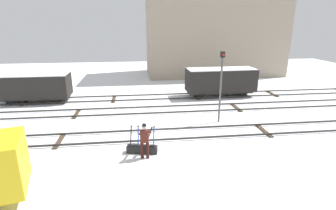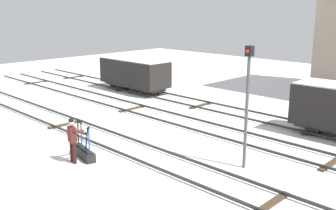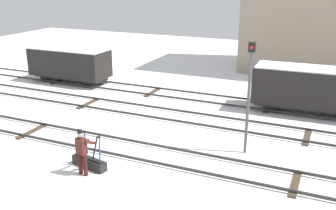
% 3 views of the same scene
% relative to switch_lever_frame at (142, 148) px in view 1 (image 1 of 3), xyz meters
% --- Properties ---
extents(ground_plane, '(60.00, 60.00, 0.00)m').
position_rel_switch_lever_frame_xyz_m(ground_plane, '(1.42, 1.85, -0.25)').
color(ground_plane, white).
extents(track_main_line, '(44.00, 1.94, 0.18)m').
position_rel_switch_lever_frame_xyz_m(track_main_line, '(1.42, 1.85, -0.14)').
color(track_main_line, '#2D2B28').
rests_on(track_main_line, ground_plane).
extents(track_siding_near, '(44.00, 1.94, 0.18)m').
position_rel_switch_lever_frame_xyz_m(track_siding_near, '(1.42, 6.27, -0.14)').
color(track_siding_near, '#2D2B28').
rests_on(track_siding_near, ground_plane).
extents(track_siding_far, '(44.00, 1.94, 0.18)m').
position_rel_switch_lever_frame_xyz_m(track_siding_far, '(1.42, 9.70, -0.14)').
color(track_siding_far, '#2D2B28').
rests_on(track_siding_far, ground_plane).
extents(switch_lever_frame, '(1.56, 0.65, 1.45)m').
position_rel_switch_lever_frame_xyz_m(switch_lever_frame, '(0.00, 0.00, 0.00)').
color(switch_lever_frame, black).
rests_on(switch_lever_frame, ground_plane).
extents(rail_worker, '(0.63, 0.75, 1.78)m').
position_rel_switch_lever_frame_xyz_m(rail_worker, '(0.12, -0.53, 0.76)').
color(rail_worker, '#351511').
rests_on(rail_worker, ground_plane).
extents(signal_post, '(0.24, 0.32, 4.53)m').
position_rel_switch_lever_frame_xyz_m(signal_post, '(5.07, 3.65, 2.47)').
color(signal_post, '#4C4C4C').
rests_on(signal_post, ground_plane).
extents(apartment_building, '(16.43, 7.09, 11.09)m').
position_rel_switch_lever_frame_xyz_m(apartment_building, '(9.39, 20.27, 5.30)').
color(apartment_building, gray).
rests_on(apartment_building, ground_plane).
extents(freight_car_mid_siding, '(5.41, 2.06, 2.30)m').
position_rel_switch_lever_frame_xyz_m(freight_car_mid_siding, '(-8.26, 9.70, 1.08)').
color(freight_car_mid_siding, '#2D2B28').
rests_on(freight_car_mid_siding, ground_plane).
extents(freight_car_far_end, '(5.97, 2.17, 2.44)m').
position_rel_switch_lever_frame_xyz_m(freight_car_far_end, '(7.08, 9.70, 1.15)').
color(freight_car_far_end, '#2D2B28').
rests_on(freight_car_far_end, ground_plane).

